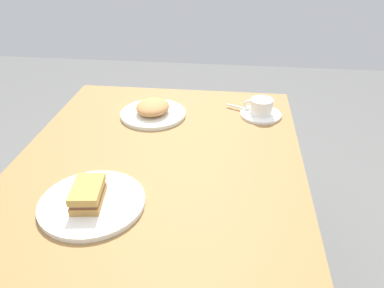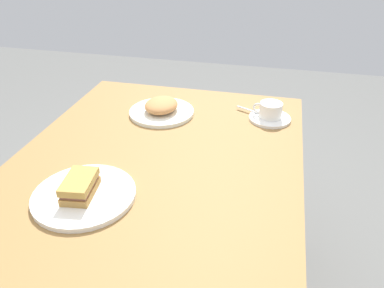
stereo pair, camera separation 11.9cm
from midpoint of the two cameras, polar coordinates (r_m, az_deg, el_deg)
name	(u,v)px [view 1 (the left image)]	position (r m, az deg, el deg)	size (l,w,h in m)	color
dining_table	(156,202)	(1.19, -8.35, -8.69)	(1.24, 0.88, 0.70)	olive
sandwich_plate	(92,203)	(1.04, -17.96, -8.52)	(0.27, 0.27, 0.01)	white
sandwich_front	(88,194)	(1.02, -18.61, -7.21)	(0.12, 0.09, 0.05)	#B78742
coffee_saucer	(261,114)	(1.44, 7.94, 4.34)	(0.15, 0.15, 0.01)	white
coffee_cup	(261,106)	(1.42, 7.97, 5.60)	(0.08, 0.11, 0.06)	white
spoon	(242,108)	(1.46, 5.26, 5.34)	(0.05, 0.09, 0.01)	silver
side_plate	(153,114)	(1.44, -8.21, 4.43)	(0.24, 0.24, 0.01)	white
side_food_pile	(153,107)	(1.42, -8.30, 5.47)	(0.15, 0.12, 0.04)	#BF8048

